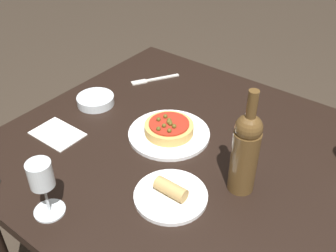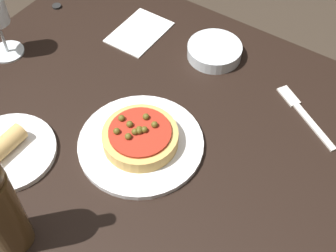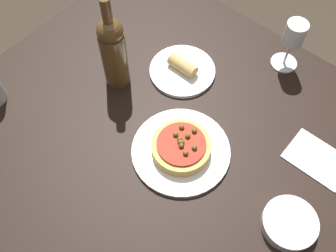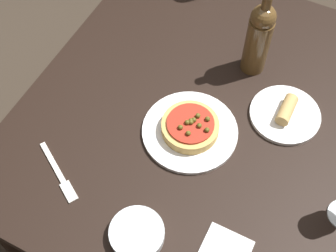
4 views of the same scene
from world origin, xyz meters
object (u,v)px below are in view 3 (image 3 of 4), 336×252
at_px(wine_glass, 294,37).
at_px(side_plate, 182,70).
at_px(wine_bottle, 113,51).
at_px(pizza, 181,147).
at_px(side_bowl, 289,223).
at_px(dining_table, 163,144).
at_px(dinner_plate, 181,151).

relative_size(wine_glass, side_plate, 0.83).
bearing_deg(wine_bottle, pizza, -12.70).
xyz_separation_m(side_bowl, side_plate, (-0.49, 0.20, -0.00)).
height_order(wine_glass, side_bowl, wine_glass).
relative_size(wine_glass, wine_bottle, 0.53).
relative_size(dining_table, side_plate, 5.67).
relative_size(side_bowl, side_plate, 0.67).
height_order(dinner_plate, side_bowl, side_bowl).
relative_size(pizza, side_plate, 0.79).
bearing_deg(dinner_plate, wine_glass, 83.91).
height_order(dinner_plate, wine_glass, wine_glass).
distance_m(dining_table, wine_glass, 0.48).
relative_size(dining_table, wine_glass, 6.86).
xyz_separation_m(dining_table, side_plate, (-0.08, 0.19, 0.10)).
bearing_deg(dinner_plate, dining_table, 163.59).
height_order(wine_glass, side_plate, wine_glass).
relative_size(dinner_plate, wine_bottle, 0.85).
height_order(dining_table, wine_glass, wine_glass).
xyz_separation_m(wine_bottle, side_plate, (0.13, 0.15, -0.12)).
distance_m(dining_table, side_bowl, 0.42).
relative_size(pizza, wine_bottle, 0.51).
distance_m(dining_table, wine_bottle, 0.31).
relative_size(dining_table, pizza, 7.17).
xyz_separation_m(dining_table, dinner_plate, (0.09, -0.03, 0.10)).
bearing_deg(side_plate, pizza, -51.64).
relative_size(dining_table, side_bowl, 8.44).
distance_m(dining_table, pizza, 0.15).
distance_m(pizza, wine_bottle, 0.32).
relative_size(pizza, side_bowl, 1.18).
bearing_deg(pizza, dinner_plate, -92.08).
bearing_deg(side_bowl, wine_bottle, 174.94).
bearing_deg(dining_table, wine_glass, 72.21).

